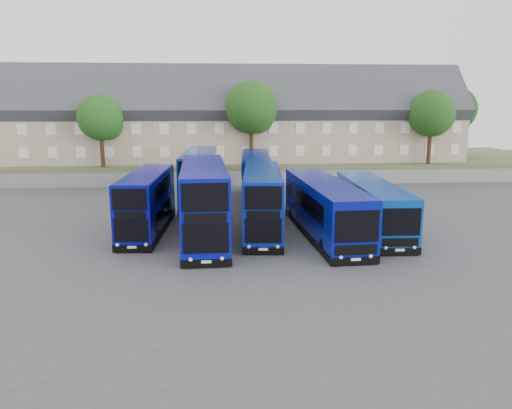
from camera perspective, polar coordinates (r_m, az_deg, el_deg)
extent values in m
plane|color=#404045|center=(30.78, -0.94, -5.16)|extent=(120.00, 120.00, 0.00)
cube|color=slate|center=(54.05, -2.54, 3.00)|extent=(70.00, 0.40, 1.50)
cube|color=#4A552F|center=(63.92, -2.85, 4.58)|extent=(80.00, 20.00, 2.00)
cube|color=tan|center=(63.53, -25.14, 7.07)|extent=(6.00, 8.00, 6.00)
cube|color=#36363B|center=(63.42, -25.38, 9.77)|extent=(6.00, 10.40, 10.40)
cube|color=brown|center=(62.97, -24.38, 13.36)|extent=(0.60, 0.90, 1.40)
cube|color=tan|center=(61.69, -19.88, 7.38)|extent=(6.00, 8.00, 6.00)
cube|color=#36363B|center=(61.57, -20.07, 10.16)|extent=(6.00, 10.40, 10.40)
cube|color=brown|center=(61.26, -18.94, 13.83)|extent=(0.60, 0.90, 1.40)
cube|color=tan|center=(60.39, -14.34, 7.63)|extent=(6.00, 8.00, 6.00)
cube|color=#36363B|center=(60.27, -14.48, 10.47)|extent=(6.00, 10.40, 10.40)
cube|color=brown|center=(60.10, -13.22, 14.19)|extent=(0.60, 0.90, 1.40)
cube|color=tan|center=(59.68, -8.60, 7.81)|extent=(6.00, 8.00, 6.00)
cube|color=#36363B|center=(59.55, -8.69, 10.69)|extent=(6.00, 10.40, 10.40)
cube|color=brown|center=(59.53, -7.32, 14.43)|extent=(0.60, 0.90, 1.40)
cube|color=tan|center=(59.56, -2.78, 7.92)|extent=(6.00, 8.00, 6.00)
cube|color=#36363B|center=(59.43, -2.81, 10.81)|extent=(6.00, 10.40, 10.40)
cube|color=brown|center=(59.56, -1.36, 14.51)|extent=(0.60, 0.90, 1.40)
cube|color=tan|center=(60.04, 3.01, 7.95)|extent=(6.00, 8.00, 6.00)
cube|color=#36363B|center=(59.92, 3.04, 10.81)|extent=(6.00, 10.40, 10.40)
cube|color=brown|center=(60.19, 4.54, 14.45)|extent=(0.60, 0.90, 1.40)
cube|color=tan|center=(61.11, 8.65, 7.90)|extent=(6.00, 8.00, 6.00)
cube|color=#36363B|center=(60.99, 8.74, 10.71)|extent=(6.00, 10.40, 10.40)
cube|color=brown|center=(61.41, 10.26, 14.25)|extent=(0.60, 0.90, 1.40)
cube|color=tan|center=(62.74, 14.05, 7.78)|extent=(6.00, 8.00, 6.00)
cube|color=#36363B|center=(62.62, 14.18, 10.52)|extent=(6.00, 10.40, 10.40)
cube|color=brown|center=(63.17, 15.69, 13.94)|extent=(0.60, 0.90, 1.40)
cube|color=tan|center=(64.88, 19.12, 7.61)|extent=(6.00, 8.00, 6.00)
cube|color=#36363B|center=(64.77, 19.30, 10.25)|extent=(6.00, 10.40, 10.40)
cube|color=brown|center=(65.44, 20.77, 13.53)|extent=(0.60, 0.90, 1.40)
cube|color=#080996|center=(35.20, -12.34, 0.44)|extent=(2.91, 10.33, 3.74)
cube|color=black|center=(35.62, -12.20, -2.58)|extent=(2.95, 10.37, 0.45)
cube|color=black|center=(30.47, -14.10, -2.89)|extent=(2.02, 0.18, 1.39)
cube|color=black|center=(30.07, -14.28, 0.54)|extent=(2.02, 0.18, 1.30)
cylinder|color=black|center=(33.04, -14.89, -3.48)|extent=(0.36, 1.02, 1.00)
cube|color=#080DA0|center=(32.74, -5.96, 0.54)|extent=(3.21, 12.33, 4.55)
cube|color=black|center=(33.26, -5.87, -3.39)|extent=(3.25, 12.37, 0.45)
cube|color=black|center=(26.96, -5.76, -3.86)|extent=(2.48, 0.15, 1.67)
cube|color=black|center=(26.45, -5.86, 0.79)|extent=(2.48, 0.15, 1.56)
cylinder|color=black|center=(29.45, -8.20, -5.05)|extent=(0.33, 1.01, 1.00)
cube|color=#081EA2|center=(34.24, 0.70, 0.60)|extent=(3.28, 10.94, 3.96)
cube|color=black|center=(34.69, 0.69, -2.70)|extent=(3.32, 10.99, 0.45)
cube|color=black|center=(29.13, 0.83, -3.03)|extent=(2.15, 0.23, 1.47)
cube|color=black|center=(28.70, 0.84, 0.76)|extent=(2.15, 0.23, 1.37)
cylinder|color=black|center=(31.56, -1.19, -3.79)|extent=(0.38, 1.02, 1.00)
cube|color=#083296|center=(44.76, -6.49, 3.31)|extent=(3.13, 11.47, 4.19)
cube|color=black|center=(45.12, -6.43, 0.61)|extent=(3.17, 11.51, 0.45)
cube|color=black|center=(39.30, -7.14, 0.87)|extent=(2.28, 0.17, 1.55)
cube|color=black|center=(38.96, -7.21, 3.85)|extent=(2.28, 0.17, 1.45)
cylinder|color=black|center=(41.81, -8.37, -0.05)|extent=(0.35, 1.01, 1.00)
cube|color=#081699|center=(45.18, -0.03, 3.27)|extent=(3.06, 10.75, 3.90)
cube|color=black|center=(45.52, -0.03, 0.78)|extent=(3.10, 10.79, 0.45)
cube|color=black|center=(40.05, 0.10, 1.01)|extent=(2.11, 0.19, 1.45)
cube|color=black|center=(39.73, 0.10, 3.75)|extent=(2.11, 0.19, 1.35)
cylinder|color=black|center=(42.42, -1.38, 0.25)|extent=(0.36, 1.02, 1.00)
cube|color=#07118F|center=(33.90, 7.84, -0.19)|extent=(3.47, 13.42, 3.31)
cube|color=black|center=(34.29, 7.76, -2.98)|extent=(3.51, 13.47, 0.45)
cube|color=black|center=(27.63, 11.49, -2.48)|extent=(2.47, 0.19, 1.77)
cylinder|color=black|center=(29.79, 7.71, -4.84)|extent=(0.35, 1.01, 1.00)
cube|color=#0940A6|center=(35.81, 13.14, 0.00)|extent=(2.93, 12.30, 3.01)
cube|color=black|center=(36.15, 13.03, -2.41)|extent=(2.97, 12.34, 0.45)
cube|color=black|center=(30.04, 16.31, -1.94)|extent=(2.25, 0.13, 1.63)
cylinder|color=black|center=(32.16, 12.97, -3.80)|extent=(0.33, 1.01, 1.00)
cylinder|color=#382314|center=(55.98, -17.16, 6.02)|extent=(0.44, 0.44, 3.75)
sphere|color=#133C10|center=(55.77, -17.37, 9.47)|extent=(4.80, 4.80, 4.80)
sphere|color=#133C10|center=(56.06, -16.63, 8.75)|extent=(3.30, 3.30, 3.30)
cylinder|color=#382314|center=(55.23, -0.53, 6.85)|extent=(0.44, 0.44, 4.50)
sphere|color=#153B10|center=(55.03, -0.54, 11.06)|extent=(5.76, 5.76, 5.76)
sphere|color=#153B10|center=(55.50, 0.06, 10.14)|extent=(3.96, 3.96, 3.96)
cylinder|color=#382314|center=(59.59, 19.19, 6.33)|extent=(0.44, 0.44, 4.00)
sphere|color=#18340E|center=(59.40, 19.42, 9.78)|extent=(5.12, 5.12, 5.12)
sphere|color=#18340E|center=(60.03, 19.75, 9.01)|extent=(3.52, 3.52, 3.52)
cylinder|color=#382314|center=(68.42, 21.50, 6.88)|extent=(0.44, 0.44, 4.25)
sphere|color=#0E3610|center=(68.26, 21.74, 10.08)|extent=(5.44, 5.44, 5.44)
sphere|color=#0E3610|center=(68.90, 22.00, 9.36)|extent=(3.74, 3.74, 3.74)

